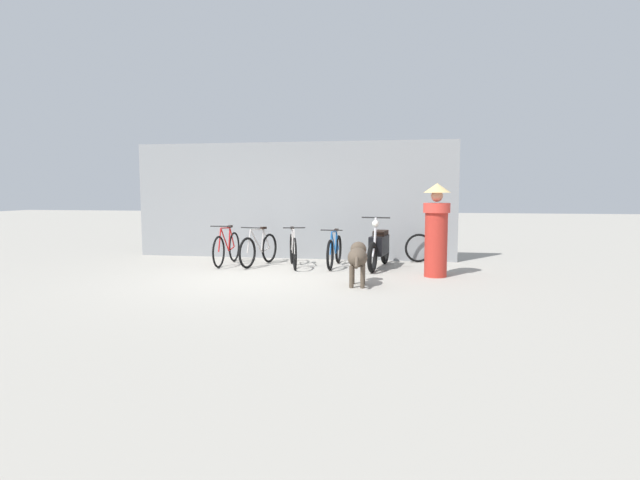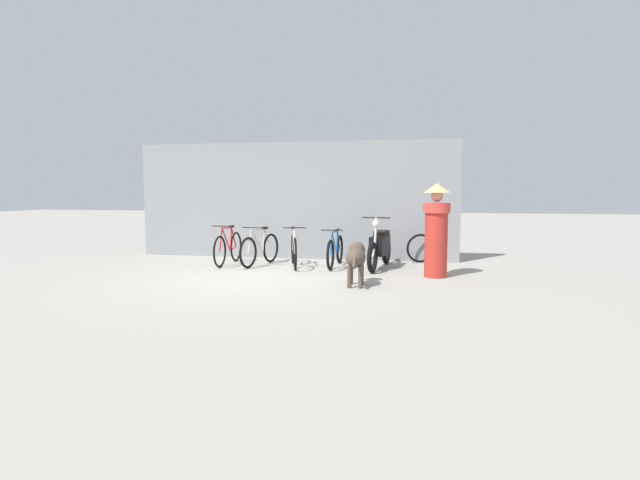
% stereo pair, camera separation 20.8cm
% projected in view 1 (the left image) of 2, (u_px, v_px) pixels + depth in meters
% --- Properties ---
extents(ground_plane, '(60.00, 60.00, 0.00)m').
position_uv_depth(ground_plane, '(256.00, 279.00, 9.21)').
color(ground_plane, '#9E998E').
extents(shop_wall_back, '(7.76, 0.20, 2.77)m').
position_uv_depth(shop_wall_back, '(292.00, 201.00, 11.97)').
color(shop_wall_back, gray).
rests_on(shop_wall_back, ground).
extents(bicycle_0, '(0.46, 1.67, 0.88)m').
position_uv_depth(bicycle_0, '(227.00, 248.00, 10.98)').
color(bicycle_0, black).
rests_on(bicycle_0, ground).
extents(bicycle_1, '(0.51, 1.59, 0.86)m').
position_uv_depth(bicycle_1, '(259.00, 249.00, 10.85)').
color(bicycle_1, black).
rests_on(bicycle_1, ground).
extents(bicycle_2, '(0.58, 1.59, 0.87)m').
position_uv_depth(bicycle_2, '(293.00, 250.00, 10.64)').
color(bicycle_2, black).
rests_on(bicycle_2, ground).
extents(bicycle_3, '(0.46, 1.69, 0.82)m').
position_uv_depth(bicycle_3, '(334.00, 251.00, 10.70)').
color(bicycle_3, black).
rests_on(bicycle_3, ground).
extents(motorcycle, '(0.58, 1.90, 1.09)m').
position_uv_depth(motorcycle, '(379.00, 247.00, 10.46)').
color(motorcycle, black).
rests_on(motorcycle, ground).
extents(stray_dog, '(0.37, 1.07, 0.73)m').
position_uv_depth(stray_dog, '(358.00, 257.00, 8.54)').
color(stray_dog, '#4C3F33').
rests_on(stray_dog, ground).
extents(person_in_robes, '(0.63, 0.63, 1.76)m').
position_uv_depth(person_in_robes, '(436.00, 228.00, 9.35)').
color(person_in_robes, '#B72D23').
rests_on(person_in_robes, ground).
extents(spare_tire_left, '(0.64, 0.25, 0.65)m').
position_uv_depth(spare_tire_left, '(419.00, 248.00, 11.31)').
color(spare_tire_left, black).
rests_on(spare_tire_left, ground).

